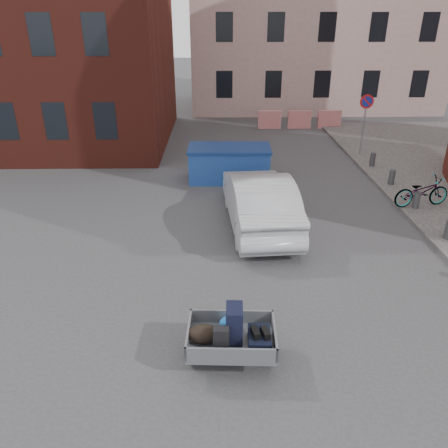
{
  "coord_description": "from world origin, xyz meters",
  "views": [
    {
      "loc": [
        -0.57,
        -9.69,
        5.89
      ],
      "look_at": [
        -0.37,
        0.24,
        1.1
      ],
      "focal_mm": 35.0,
      "sensor_mm": 36.0,
      "label": 1
    }
  ],
  "objects_px": {
    "trailer": "(231,336)",
    "dumpster": "(229,163)",
    "silver_car": "(259,200)",
    "bicycle": "(422,192)"
  },
  "relations": [
    {
      "from": "silver_car",
      "to": "bicycle",
      "type": "height_order",
      "value": "silver_car"
    },
    {
      "from": "dumpster",
      "to": "bicycle",
      "type": "relative_size",
      "value": 1.67
    },
    {
      "from": "trailer",
      "to": "silver_car",
      "type": "height_order",
      "value": "silver_car"
    },
    {
      "from": "trailer",
      "to": "bicycle",
      "type": "height_order",
      "value": "trailer"
    },
    {
      "from": "trailer",
      "to": "bicycle",
      "type": "xyz_separation_m",
      "value": [
        6.52,
        6.99,
        0.01
      ]
    },
    {
      "from": "silver_car",
      "to": "bicycle",
      "type": "distance_m",
      "value": 5.59
    },
    {
      "from": "silver_car",
      "to": "bicycle",
      "type": "xyz_separation_m",
      "value": [
        5.47,
        1.11,
        -0.21
      ]
    },
    {
      "from": "trailer",
      "to": "silver_car",
      "type": "distance_m",
      "value": 5.97
    },
    {
      "from": "trailer",
      "to": "dumpster",
      "type": "height_order",
      "value": "dumpster"
    },
    {
      "from": "trailer",
      "to": "dumpster",
      "type": "xyz_separation_m",
      "value": [
        0.28,
        9.99,
        0.06
      ]
    }
  ]
}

